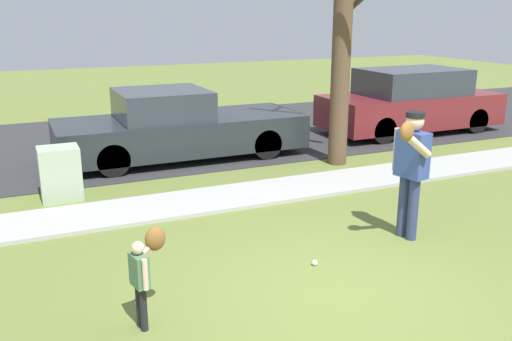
% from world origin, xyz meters
% --- Properties ---
extents(ground_plane, '(48.00, 48.00, 0.00)m').
position_xyz_m(ground_plane, '(0.00, 3.50, 0.00)').
color(ground_plane, olive).
extents(sidewalk_strip, '(36.00, 1.20, 0.06)m').
position_xyz_m(sidewalk_strip, '(0.00, 3.60, 0.03)').
color(sidewalk_strip, '#A3A39E').
rests_on(sidewalk_strip, ground).
extents(road_surface, '(36.00, 6.80, 0.02)m').
position_xyz_m(road_surface, '(0.00, 8.60, 0.01)').
color(road_surface, '#2D2D30').
rests_on(road_surface, ground).
extents(person_adult, '(0.70, 0.76, 1.79)m').
position_xyz_m(person_adult, '(1.69, 1.02, 1.11)').
color(person_adult, navy).
rests_on(person_adult, ground).
extents(person_child, '(0.43, 0.44, 0.99)m').
position_xyz_m(person_child, '(-2.13, 0.30, 0.65)').
color(person_child, black).
rests_on(person_child, ground).
extents(baseball, '(0.07, 0.07, 0.07)m').
position_xyz_m(baseball, '(0.10, 0.78, 0.04)').
color(baseball, white).
rests_on(baseball, ground).
extents(utility_cabinet, '(0.66, 0.55, 0.90)m').
position_xyz_m(utility_cabinet, '(-2.54, 4.75, 0.45)').
color(utility_cabinet, '#9EB293').
rests_on(utility_cabinet, ground).
extents(street_tree_near, '(1.85, 1.88, 5.12)m').
position_xyz_m(street_tree_near, '(2.93, 4.80, 2.73)').
color(street_tree_near, brown).
rests_on(street_tree_near, ground).
extents(parked_pickup_dark, '(5.20, 1.95, 1.48)m').
position_xyz_m(parked_pickup_dark, '(0.02, 6.56, 0.67)').
color(parked_pickup_dark, '#23282D').
rests_on(parked_pickup_dark, road_surface).
extents(parked_suv_maroon, '(4.70, 1.90, 1.63)m').
position_xyz_m(parked_suv_maroon, '(6.31, 6.70, 0.79)').
color(parked_suv_maroon, maroon).
rests_on(parked_suv_maroon, road_surface).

